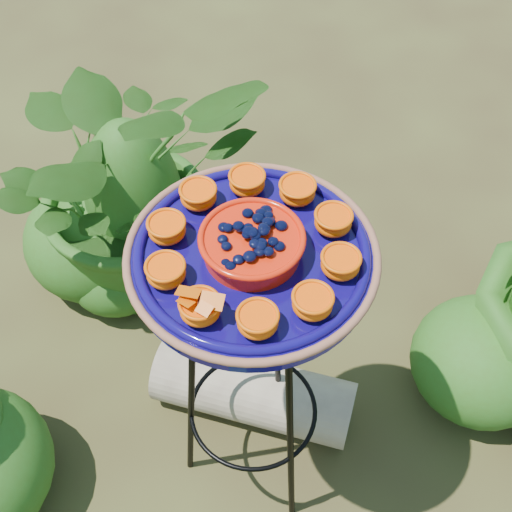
# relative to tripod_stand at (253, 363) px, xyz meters

# --- Properties ---
(ground_plane) EXTENTS (20.00, 20.00, 0.00)m
(ground_plane) POSITION_rel_tripod_stand_xyz_m (-0.13, -0.07, -0.51)
(ground_plane) COLOR #322616
(ground_plane) RESTS_ON ground
(tripod_stand) EXTENTS (0.32, 0.33, 0.84)m
(tripod_stand) POSITION_rel_tripod_stand_xyz_m (0.00, 0.00, 0.00)
(tripod_stand) COLOR black
(tripod_stand) RESTS_ON ground
(feeder_dish) EXTENTS (0.45, 0.45, 0.10)m
(feeder_dish) POSITION_rel_tripod_stand_xyz_m (-0.00, -0.00, 0.37)
(feeder_dish) COLOR #0E0755
(feeder_dish) RESTS_ON tripod_stand
(driftwood_log) EXTENTS (0.56, 0.26, 0.18)m
(driftwood_log) POSITION_rel_tripod_stand_xyz_m (-0.06, 0.14, -0.42)
(driftwood_log) COLOR tan
(driftwood_log) RESTS_ON ground
(shrub_back_left) EXTENTS (0.96, 0.98, 0.82)m
(shrub_back_left) POSITION_rel_tripod_stand_xyz_m (-0.59, 0.46, -0.10)
(shrub_back_left) COLOR #295416
(shrub_back_left) RESTS_ON ground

